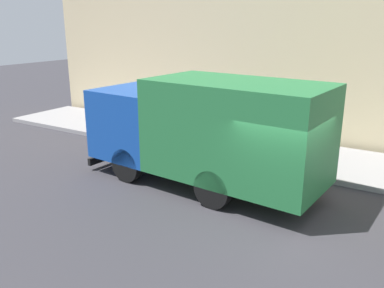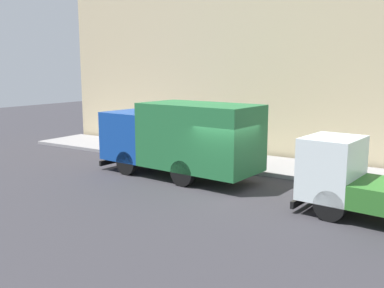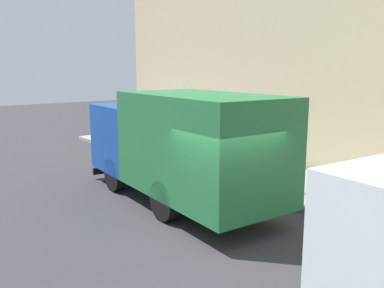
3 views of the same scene
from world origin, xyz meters
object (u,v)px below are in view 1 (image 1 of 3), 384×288
at_px(large_utility_truck, 206,129).
at_px(pedestrian_walking, 208,118).
at_px(street_sign_post, 273,117).
at_px(traffic_cone_orange, 174,134).

height_order(large_utility_truck, pedestrian_walking, large_utility_truck).
bearing_deg(street_sign_post, traffic_cone_orange, 84.75).
distance_m(large_utility_truck, street_sign_post, 2.63).
distance_m(large_utility_truck, pedestrian_walking, 4.21).
xyz_separation_m(large_utility_truck, traffic_cone_orange, (2.74, 2.99, -1.23)).
bearing_deg(street_sign_post, pedestrian_walking, 67.74).
xyz_separation_m(pedestrian_walking, street_sign_post, (-1.29, -3.14, 0.69)).
relative_size(large_utility_truck, street_sign_post, 2.70).
relative_size(pedestrian_walking, street_sign_post, 0.64).
xyz_separation_m(large_utility_truck, street_sign_post, (2.36, -1.16, 0.03)).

